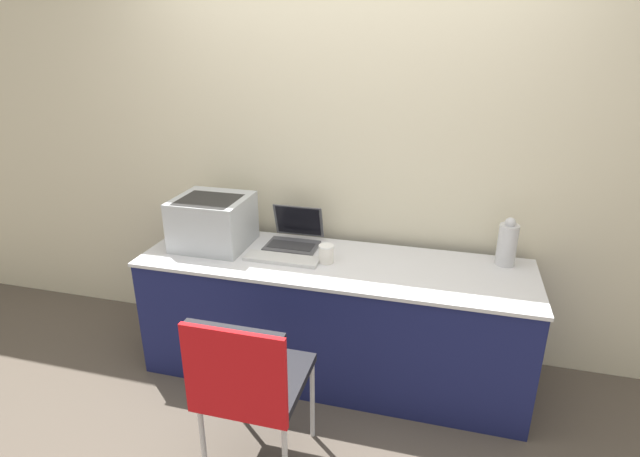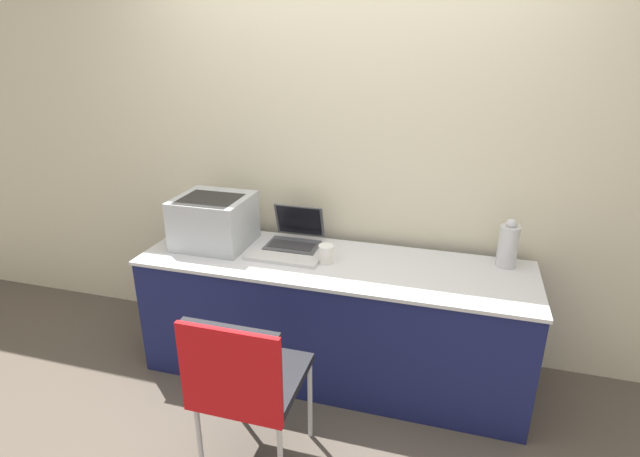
# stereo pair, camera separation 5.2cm
# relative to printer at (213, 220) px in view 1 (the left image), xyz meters

# --- Properties ---
(ground_plane) EXTENTS (14.00, 14.00, 0.00)m
(ground_plane) POSITION_rel_printer_xyz_m (0.75, -0.36, -0.90)
(ground_plane) COLOR brown
(wall_back) EXTENTS (8.00, 0.05, 2.60)m
(wall_back) POSITION_rel_printer_xyz_m (0.75, 0.37, 0.40)
(wall_back) COLOR beige
(wall_back) RESTS_ON ground_plane
(table) EXTENTS (2.21, 0.65, 0.73)m
(table) POSITION_rel_printer_xyz_m (0.75, -0.05, -0.53)
(table) COLOR #191E51
(table) RESTS_ON ground_plane
(printer) EXTENTS (0.42, 0.40, 0.30)m
(printer) POSITION_rel_printer_xyz_m (0.00, 0.00, 0.00)
(printer) COLOR #B2B7BC
(printer) RESTS_ON table
(laptop_left) EXTENTS (0.31, 0.29, 0.22)m
(laptop_left) POSITION_rel_printer_xyz_m (0.47, 0.13, -0.11)
(laptop_left) COLOR #4C4C51
(laptop_left) RESTS_ON table
(external_keyboard) EXTENTS (0.43, 0.13, 0.02)m
(external_keyboard) POSITION_rel_printer_xyz_m (0.47, -0.11, -0.15)
(external_keyboard) COLOR silver
(external_keyboard) RESTS_ON table
(coffee_cup) EXTENTS (0.09, 0.09, 0.10)m
(coffee_cup) POSITION_rel_printer_xyz_m (0.72, -0.06, -0.11)
(coffee_cup) COLOR white
(coffee_cup) RESTS_ON table
(metal_pitcher) EXTENTS (0.11, 0.11, 0.28)m
(metal_pitcher) POSITION_rel_printer_xyz_m (1.68, 0.17, -0.04)
(metal_pitcher) COLOR silver
(metal_pitcher) RESTS_ON table
(chair) EXTENTS (0.44, 0.48, 0.88)m
(chair) POSITION_rel_printer_xyz_m (0.59, -0.92, -0.33)
(chair) COLOR black
(chair) RESTS_ON ground_plane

